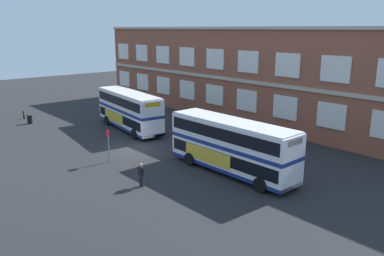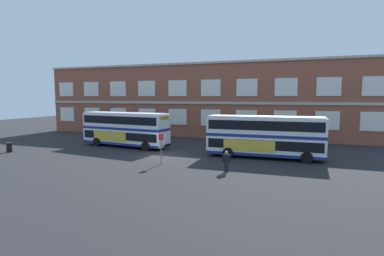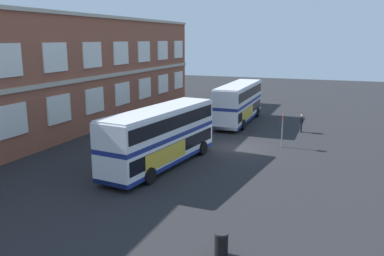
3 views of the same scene
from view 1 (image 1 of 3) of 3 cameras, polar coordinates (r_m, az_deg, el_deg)
ground_plane at (r=37.13m, az=-5.71°, el=-2.45°), size 120.00×120.00×0.00m
brick_terminal_building at (r=47.83m, az=9.00°, el=7.71°), size 50.87×8.19×10.88m
double_decker_near at (r=42.65m, az=-9.16°, el=2.62°), size 11.24×3.95×4.07m
double_decker_middle at (r=29.51m, az=5.78°, el=-2.56°), size 11.03×2.96×4.07m
waiting_passenger at (r=27.41m, az=-7.44°, el=-6.64°), size 0.63×0.26×1.70m
bus_stand_flag at (r=32.58m, az=-12.12°, el=-2.12°), size 0.44×0.10×2.70m
station_litter_bin at (r=48.75m, az=-22.62°, el=1.20°), size 0.60×0.60×1.03m
safety_bollard_west at (r=51.59m, az=-23.37°, el=1.77°), size 0.19×0.19×0.95m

